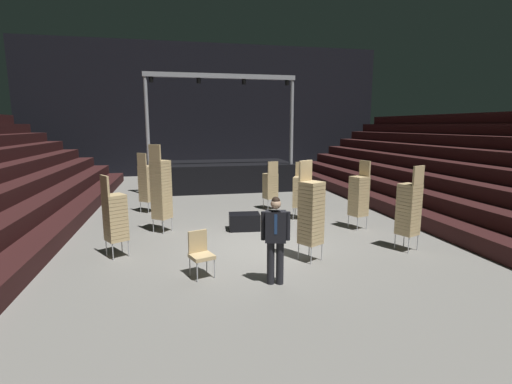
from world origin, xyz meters
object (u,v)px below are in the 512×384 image
stage_riser (219,174)px  chair_stack_mid_centre (115,216)px  man_with_tie (276,235)px  chair_stack_rear_centre (311,212)px  chair_stack_front_right (270,185)px  chair_stack_rear_left (147,183)px  chair_stack_front_left (409,208)px  loose_chair_near_man (200,251)px  chair_stack_rear_right (359,195)px  chair_stack_mid_left (300,191)px  chair_stack_mid_right (161,189)px  equipment_road_case (244,222)px

stage_riser → chair_stack_mid_centre: bearing=-110.6°
man_with_tie → chair_stack_rear_centre: (1.13, 1.11, 0.16)m
stage_riser → chair_stack_rear_centre: stage_riser is taller
chair_stack_front_right → chair_stack_rear_left: size_ratio=0.84×
man_with_tie → chair_stack_front_left: bearing=-147.0°
chair_stack_rear_left → loose_chair_near_man: bearing=-35.6°
chair_stack_rear_right → chair_stack_rear_centre: (-2.36, -2.29, 0.13)m
chair_stack_mid_centre → chair_stack_mid_left: bearing=84.8°
chair_stack_mid_right → chair_stack_rear_right: 5.84m
chair_stack_front_right → chair_stack_mid_left: size_ratio=0.95×
chair_stack_mid_centre → chair_stack_rear_left: size_ratio=0.92×
man_with_tie → chair_stack_mid_right: bearing=-48.0°
chair_stack_mid_centre → chair_stack_rear_left: chair_stack_rear_left is taller
loose_chair_near_man → chair_stack_rear_centre: bearing=169.2°
chair_stack_front_right → chair_stack_rear_left: 4.45m
chair_stack_rear_right → chair_stack_mid_left: bearing=23.8°
stage_riser → chair_stack_rear_centre: (0.88, -10.54, 0.46)m
stage_riser → loose_chair_near_man: stage_riser is taller
chair_stack_rear_centre → stage_riser: bearing=-114.9°
chair_stack_mid_right → equipment_road_case: 2.62m
chair_stack_mid_right → loose_chair_near_man: size_ratio=2.71×
chair_stack_mid_left → chair_stack_rear_centre: 3.94m
chair_stack_rear_left → chair_stack_rear_right: (6.36, -3.58, -0.04)m
man_with_tie → equipment_road_case: bearing=-77.7°
chair_stack_rear_left → loose_chair_near_man: size_ratio=2.26×
chair_stack_rear_centre → loose_chair_near_man: (-2.54, -0.41, -0.62)m
stage_riser → equipment_road_case: bearing=-91.0°
chair_stack_mid_right → chair_stack_rear_left: (-0.59, 2.72, -0.21)m
chair_stack_mid_centre → loose_chair_near_man: size_ratio=2.08×
chair_stack_rear_left → chair_stack_front_right: bearing=35.7°
chair_stack_mid_right → chair_stack_mid_centre: size_ratio=1.30×
stage_riser → chair_stack_front_left: size_ratio=3.26×
chair_stack_front_right → chair_stack_mid_right: 4.49m
loose_chair_near_man → stage_riser: bearing=-118.5°
chair_stack_front_left → loose_chair_near_man: (-5.16, -0.60, -0.53)m
stage_riser → loose_chair_near_man: (-1.65, -10.95, -0.16)m
chair_stack_mid_centre → man_with_tie: bearing=24.1°
chair_stack_mid_right → chair_stack_rear_left: chair_stack_mid_right is taller
chair_stack_rear_centre → equipment_road_case: 3.17m
chair_stack_rear_centre → chair_stack_rear_right: bearing=-165.5°
man_with_tie → loose_chair_near_man: bearing=-12.9°
chair_stack_front_right → chair_stack_mid_centre: size_ratio=0.91×
chair_stack_front_left → chair_stack_rear_left: bearing=116.4°
chair_stack_rear_left → equipment_road_case: 4.32m
chair_stack_rear_left → chair_stack_rear_right: chair_stack_rear_left is taller
chair_stack_mid_right → chair_stack_rear_centre: bearing=-3.2°
chair_stack_front_right → chair_stack_mid_right: bearing=-163.1°
chair_stack_mid_left → chair_stack_rear_right: chair_stack_rear_right is taller
man_with_tie → loose_chair_near_man: man_with_tie is taller
chair_stack_mid_centre → chair_stack_mid_right: bearing=122.4°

